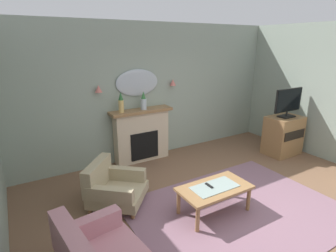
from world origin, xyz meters
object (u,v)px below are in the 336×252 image
at_px(mantel_vase_left, 121,103).
at_px(tv_remote, 209,186).
at_px(armchair_in_corner, 113,187).
at_px(wall_mirror, 137,83).
at_px(tv_cabinet, 283,135).
at_px(wall_sconce_left, 98,89).
at_px(fireplace, 142,136).
at_px(tv_flatscreen, 288,102).
at_px(mantel_vase_right, 144,101).
at_px(wall_sconce_right, 173,82).
at_px(coffee_table, 214,190).

bearing_deg(mantel_vase_left, tv_remote, -78.01).
bearing_deg(armchair_in_corner, wall_mirror, 51.51).
bearing_deg(tv_remote, tv_cabinet, 17.40).
xyz_separation_m(wall_mirror, wall_sconce_left, (-0.85, -0.05, -0.05)).
relative_size(fireplace, armchair_in_corner, 1.19).
relative_size(mantel_vase_left, tv_flatscreen, 0.50).
bearing_deg(mantel_vase_right, wall_sconce_right, 8.53).
relative_size(mantel_vase_left, wall_sconce_left, 2.97).
height_order(wall_mirror, armchair_in_corner, wall_mirror).
xyz_separation_m(tv_remote, tv_cabinet, (2.95, 0.93, -0.00)).
bearing_deg(tv_cabinet, wall_mirror, 153.30).
xyz_separation_m(wall_mirror, tv_cabinet, (2.98, -1.50, -1.26)).
xyz_separation_m(wall_sconce_right, tv_cabinet, (2.13, -1.45, -1.21)).
height_order(mantel_vase_right, armchair_in_corner, mantel_vase_right).
height_order(mantel_vase_right, tv_cabinet, mantel_vase_right).
distance_m(mantel_vase_left, wall_mirror, 0.59).
bearing_deg(wall_sconce_left, coffee_table, -68.79).
bearing_deg(fireplace, wall_mirror, 90.00).
relative_size(fireplace, tv_flatscreen, 1.62).
xyz_separation_m(mantel_vase_left, wall_mirror, (0.45, 0.17, 0.35)).
height_order(wall_sconce_left, coffee_table, wall_sconce_left).
height_order(armchair_in_corner, tv_cabinet, tv_cabinet).
xyz_separation_m(tv_remote, tv_flatscreen, (2.95, 0.90, 0.79)).
bearing_deg(tv_cabinet, fireplace, 155.52).
bearing_deg(wall_mirror, coffee_table, -87.86).
height_order(tv_remote, tv_cabinet, tv_cabinet).
height_order(mantel_vase_right, wall_mirror, wall_mirror).
relative_size(wall_mirror, tv_cabinet, 1.07).
xyz_separation_m(coffee_table, tv_remote, (-0.06, 0.06, 0.07)).
bearing_deg(fireplace, wall_sconce_left, 173.84).
height_order(wall_sconce_right, armchair_in_corner, wall_sconce_right).
xyz_separation_m(wall_mirror, tv_remote, (0.03, -2.42, -1.26)).
height_order(coffee_table, tv_flatscreen, tv_flatscreen).
bearing_deg(tv_remote, tv_flatscreen, 17.03).
xyz_separation_m(armchair_in_corner, tv_flatscreen, (4.13, -0.07, 0.94)).
relative_size(coffee_table, tv_remote, 6.88).
bearing_deg(coffee_table, tv_flatscreen, 18.38).
relative_size(wall_sconce_right, armchair_in_corner, 0.12).
relative_size(armchair_in_corner, tv_cabinet, 1.27).
relative_size(mantel_vase_left, wall_sconce_right, 2.97).
bearing_deg(fireplace, tv_remote, -89.29).
bearing_deg(tv_cabinet, wall_sconce_left, 159.28).
height_order(mantel_vase_right, wall_sconce_left, wall_sconce_left).
bearing_deg(tv_cabinet, wall_sconce_right, 145.78).
bearing_deg(tv_cabinet, mantel_vase_left, 158.82).
bearing_deg(tv_flatscreen, tv_remote, -162.97).
relative_size(wall_sconce_left, coffee_table, 0.13).
distance_m(mantel_vase_left, wall_sconce_right, 1.34).
relative_size(wall_mirror, armchair_in_corner, 0.84).
xyz_separation_m(armchair_in_corner, tv_cabinet, (4.13, -0.05, 0.15)).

